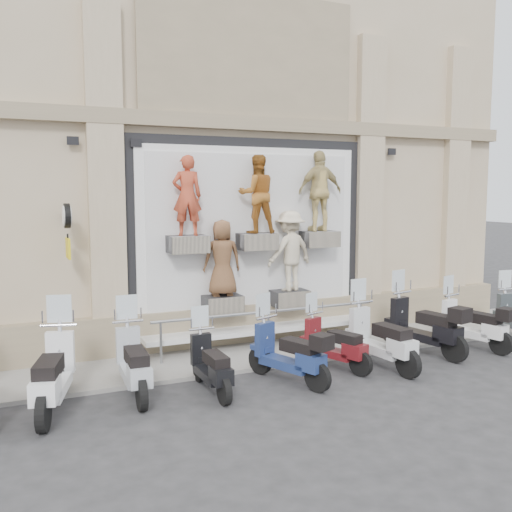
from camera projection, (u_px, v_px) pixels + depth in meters
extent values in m
plane|color=#29292C|center=(316.00, 383.00, 10.17)|extent=(90.00, 90.00, 0.00)
cube|color=gray|center=(266.00, 351.00, 12.07)|extent=(16.00, 2.20, 0.08)
cube|color=black|center=(250.00, 237.00, 12.58)|extent=(5.60, 0.10, 4.30)
cube|color=white|center=(251.00, 237.00, 12.53)|extent=(5.10, 0.06, 3.90)
cube|color=white|center=(252.00, 237.00, 12.49)|extent=(4.70, 0.04, 3.60)
cube|color=white|center=(258.00, 328.00, 12.44)|extent=(5.10, 0.75, 0.10)
cube|color=#28282B|center=(188.00, 244.00, 11.63)|extent=(0.80, 0.50, 0.35)
imported|color=#D04C2E|center=(187.00, 196.00, 11.51)|extent=(0.66, 0.50, 1.62)
cube|color=#28282B|center=(257.00, 241.00, 12.25)|extent=(0.80, 0.50, 0.35)
imported|color=#965A20|center=(257.00, 194.00, 12.14)|extent=(0.90, 0.75, 1.67)
cube|color=#28282B|center=(319.00, 239.00, 12.88)|extent=(0.80, 0.50, 0.35)
imported|color=#CFBA76|center=(320.00, 191.00, 12.76)|extent=(1.06, 0.46, 1.80)
cube|color=#28282B|center=(223.00, 304.00, 12.08)|extent=(0.80, 0.50, 0.35)
imported|color=brown|center=(222.00, 258.00, 11.97)|extent=(0.86, 0.63, 1.61)
cube|color=#28282B|center=(290.00, 298.00, 12.73)|extent=(0.80, 0.50, 0.35)
imported|color=beige|center=(290.00, 251.00, 12.61)|extent=(1.26, 0.88, 1.77)
cube|color=black|center=(65.00, 215.00, 10.72)|extent=(0.06, 0.56, 0.06)
cylinder|color=black|center=(67.00, 216.00, 10.47)|extent=(0.10, 0.46, 0.46)
cube|color=yellow|center=(68.00, 248.00, 10.54)|extent=(0.04, 0.50, 0.38)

